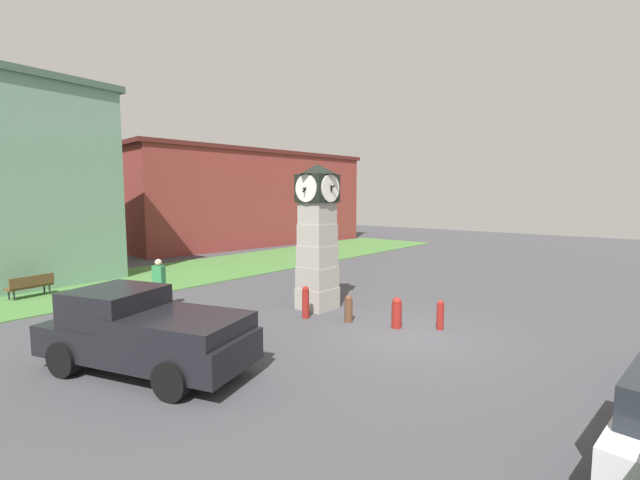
# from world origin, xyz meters

# --- Properties ---
(ground_plane) EXTENTS (75.86, 75.86, 0.00)m
(ground_plane) POSITION_xyz_m (0.00, 0.00, 0.00)
(ground_plane) COLOR #424247
(clock_tower) EXTENTS (1.54, 1.57, 5.09)m
(clock_tower) POSITION_xyz_m (0.53, 3.99, 2.57)
(clock_tower) COLOR #9C978D
(clock_tower) RESTS_ON ground_plane
(bollard_near_tower) EXTENTS (0.23, 0.23, 1.06)m
(bollard_near_tower) POSITION_xyz_m (-0.63, 3.50, 0.54)
(bollard_near_tower) COLOR maroon
(bollard_near_tower) RESTS_ON ground_plane
(bollard_mid_row) EXTENTS (0.26, 0.26, 0.87)m
(bollard_mid_row) POSITION_xyz_m (-0.09, 2.16, 0.44)
(bollard_mid_row) COLOR brown
(bollard_mid_row) RESTS_ON ground_plane
(bollard_far_row) EXTENTS (0.31, 0.31, 0.94)m
(bollard_far_row) POSITION_xyz_m (0.37, 0.69, 0.48)
(bollard_far_row) COLOR maroon
(bollard_far_row) RESTS_ON ground_plane
(bollard_end_row) EXTENTS (0.21, 0.21, 0.89)m
(bollard_end_row) POSITION_xyz_m (1.07, -0.39, 0.45)
(bollard_end_row) COLOR maroon
(bollard_end_row) RESTS_ON ground_plane
(pickup_truck) EXTENTS (3.36, 5.31, 1.85)m
(pickup_truck) POSITION_xyz_m (-6.16, 3.41, 0.93)
(pickup_truck) COLOR black
(pickup_truck) RESTS_ON ground_plane
(bench) EXTENTS (1.67, 0.80, 0.90)m
(bench) POSITION_xyz_m (-5.53, 13.59, 0.52)
(bench) COLOR brown
(bench) RESTS_ON ground_plane
(pedestrian_near_bench) EXTENTS (0.37, 0.46, 1.78)m
(pedestrian_near_bench) POSITION_xyz_m (-3.09, 8.26, 1.03)
(pedestrian_near_bench) COLOR #338C4C
(pedestrian_near_bench) RESTS_ON ground_plane
(storefront_low_left) EXTENTS (21.36, 11.10, 7.60)m
(storefront_low_left) POSITION_xyz_m (12.84, 23.13, 3.81)
(storefront_low_left) COLOR maroon
(storefront_low_left) RESTS_ON ground_plane
(grass_verge_far) EXTENTS (45.52, 6.96, 0.04)m
(grass_verge_far) POSITION_xyz_m (0.08, 13.91, 0.02)
(grass_verge_far) COLOR #477A38
(grass_verge_far) RESTS_ON ground_plane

